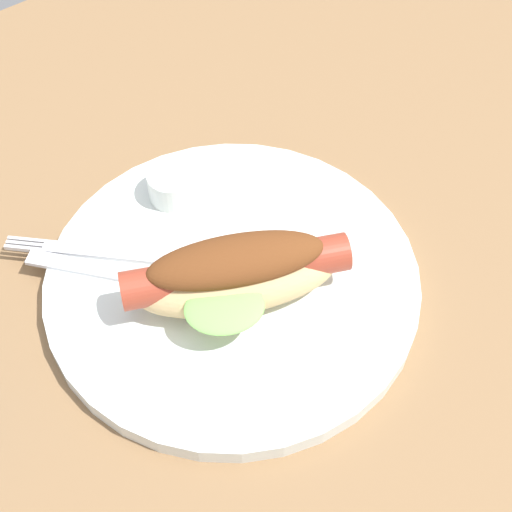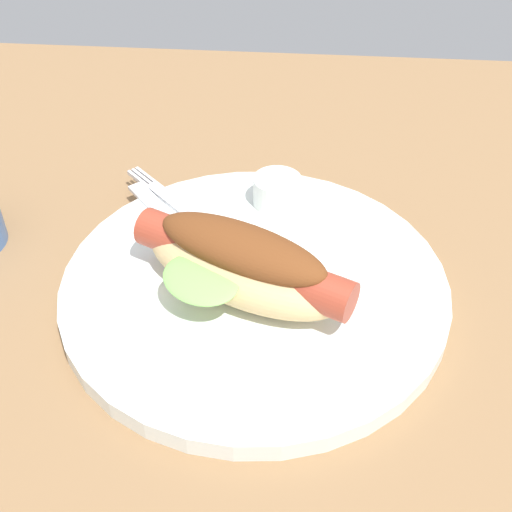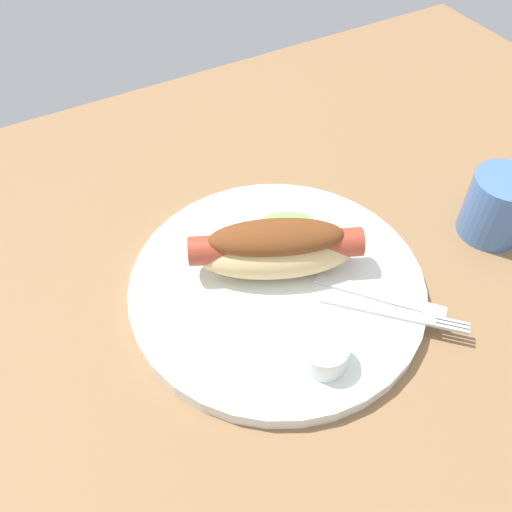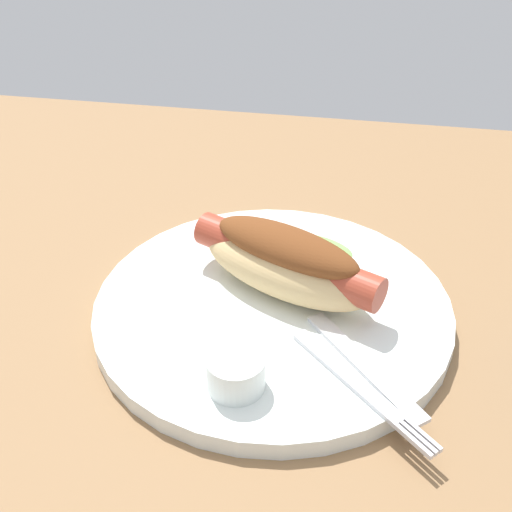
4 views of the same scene
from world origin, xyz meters
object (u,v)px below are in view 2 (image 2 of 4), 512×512
at_px(hot_dog, 241,264).
at_px(sauce_ramekin, 277,191).
at_px(knife, 170,220).
at_px(plate, 255,286).
at_px(fork, 178,206).

height_order(hot_dog, sauce_ramekin, hot_dog).
distance_m(sauce_ramekin, knife, 0.10).
relative_size(plate, hot_dog, 1.77).
xyz_separation_m(hot_dog, sauce_ramekin, (-0.02, -0.12, -0.02)).
height_order(sauce_ramekin, knife, sauce_ramekin).
distance_m(fork, knife, 0.02).
relative_size(plate, fork, 2.74).
height_order(plate, sauce_ramekin, sauce_ramekin).
bearing_deg(fork, hot_dog, 167.21).
bearing_deg(knife, fork, -49.57).
xyz_separation_m(hot_dog, fork, (0.07, -0.11, -0.03)).
bearing_deg(hot_dog, fork, -32.76).
relative_size(sauce_ramekin, fork, 0.39).
distance_m(sauce_ramekin, fork, 0.09).
relative_size(hot_dog, fork, 1.55).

